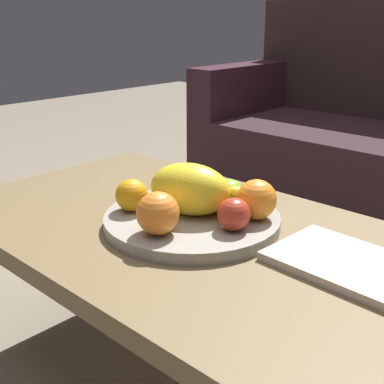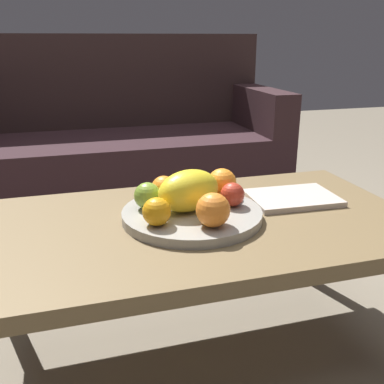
{
  "view_description": "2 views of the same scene",
  "coord_description": "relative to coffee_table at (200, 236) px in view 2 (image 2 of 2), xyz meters",
  "views": [
    {
      "loc": [
        0.66,
        -0.71,
        0.85
      ],
      "look_at": [
        -0.02,
        0.01,
        0.5
      ],
      "focal_mm": 48.02,
      "sensor_mm": 36.0,
      "label": 1
    },
    {
      "loc": [
        -0.32,
        -1.02,
        0.88
      ],
      "look_at": [
        -0.02,
        0.01,
        0.5
      ],
      "focal_mm": 41.36,
      "sensor_mm": 36.0,
      "label": 2
    }
  ],
  "objects": [
    {
      "name": "ground_plane",
      "position": [
        0.0,
        0.0,
        -0.38
      ],
      "size": [
        8.0,
        8.0,
        0.0
      ],
      "primitive_type": "plane",
      "color": "#796E5C"
    },
    {
      "name": "coffee_table",
      "position": [
        0.0,
        0.0,
        0.0
      ],
      "size": [
        1.14,
        0.63,
        0.43
      ],
      "color": "brown",
      "rests_on": "ground_plane"
    },
    {
      "name": "couch",
      "position": [
        -0.05,
        1.32,
        -0.08
      ],
      "size": [
        1.7,
        0.7,
        0.9
      ],
      "color": "#2E1B20",
      "rests_on": "ground_plane"
    },
    {
      "name": "fruit_bowl",
      "position": [
        -0.02,
        0.01,
        0.06
      ],
      "size": [
        0.37,
        0.37,
        0.03
      ],
      "primitive_type": "cylinder",
      "color": "#9B988E",
      "rests_on": "coffee_table"
    },
    {
      "name": "melon_large_front",
      "position": [
        -0.03,
        0.01,
        0.12
      ],
      "size": [
        0.2,
        0.16,
        0.11
      ],
      "primitive_type": "ellipsoid",
      "rotation": [
        0.0,
        0.0,
        0.33
      ],
      "color": "yellow",
      "rests_on": "fruit_bowl"
    },
    {
      "name": "orange_front",
      "position": [
        -0.0,
        -0.1,
        0.11
      ],
      "size": [
        0.08,
        0.08,
        0.08
      ],
      "primitive_type": "sphere",
      "color": "orange",
      "rests_on": "fruit_bowl"
    },
    {
      "name": "orange_left",
      "position": [
        -0.13,
        -0.06,
        0.1
      ],
      "size": [
        0.07,
        0.07,
        0.07
      ],
      "primitive_type": "sphere",
      "color": "orange",
      "rests_on": "fruit_bowl"
    },
    {
      "name": "orange_right",
      "position": [
        -0.07,
        0.1,
        0.11
      ],
      "size": [
        0.07,
        0.07,
        0.07
      ],
      "primitive_type": "sphere",
      "color": "orange",
      "rests_on": "fruit_bowl"
    },
    {
      "name": "orange_back",
      "position": [
        0.09,
        0.09,
        0.11
      ],
      "size": [
        0.08,
        0.08,
        0.08
      ],
      "primitive_type": "sphere",
      "color": "orange",
      "rests_on": "fruit_bowl"
    },
    {
      "name": "apple_front",
      "position": [
        0.02,
        0.09,
        0.1
      ],
      "size": [
        0.07,
        0.07,
        0.07
      ],
      "primitive_type": "sphere",
      "color": "#77AF2A",
      "rests_on": "fruit_bowl"
    },
    {
      "name": "apple_left",
      "position": [
        0.09,
        0.01,
        0.1
      ],
      "size": [
        0.06,
        0.06,
        0.06
      ],
      "primitive_type": "sphere",
      "color": "#B53522",
      "rests_on": "fruit_bowl"
    },
    {
      "name": "apple_right",
      "position": [
        -0.13,
        0.06,
        0.11
      ],
      "size": [
        0.07,
        0.07,
        0.07
      ],
      "primitive_type": "sphere",
      "color": "olive",
      "rests_on": "fruit_bowl"
    },
    {
      "name": "banana_bunch",
      "position": [
        0.0,
        0.07,
        0.1
      ],
      "size": [
        0.15,
        0.12,
        0.06
      ],
      "color": "gold",
      "rests_on": "fruit_bowl"
    },
    {
      "name": "magazine",
      "position": [
        0.3,
        0.06,
        0.05
      ],
      "size": [
        0.26,
        0.19,
        0.02
      ],
      "primitive_type": "cube",
      "rotation": [
        0.0,
        0.0,
        -0.04
      ],
      "color": "beige",
      "rests_on": "coffee_table"
    }
  ]
}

